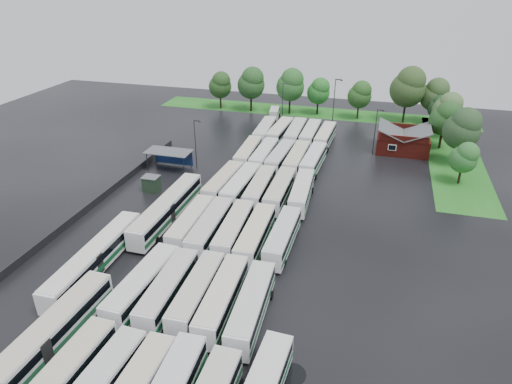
# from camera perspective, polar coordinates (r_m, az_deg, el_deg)

# --- Properties ---
(ground) EXTENTS (160.00, 160.00, 0.00)m
(ground) POSITION_cam_1_polar(r_m,az_deg,el_deg) (61.99, -4.81, -6.63)
(ground) COLOR black
(ground) RESTS_ON ground
(brick_building) EXTENTS (10.07, 8.60, 5.39)m
(brick_building) POSITION_cam_1_polar(r_m,az_deg,el_deg) (96.72, 17.85, 5.94)
(brick_building) COLOR maroon
(brick_building) RESTS_ON ground
(wash_shed) EXTENTS (8.20, 4.20, 3.58)m
(wash_shed) POSITION_cam_1_polar(r_m,az_deg,el_deg) (84.93, -10.75, 4.77)
(wash_shed) COLOR #2D2D30
(wash_shed) RESTS_ON ground
(utility_hut) EXTENTS (2.70, 2.20, 2.62)m
(utility_hut) POSITION_cam_1_polar(r_m,az_deg,el_deg) (77.52, -12.94, 1.03)
(utility_hut) COLOR black
(utility_hut) RESTS_ON ground
(grass_strip_north) EXTENTS (80.00, 10.00, 0.01)m
(grass_strip_north) POSITION_cam_1_polar(r_m,az_deg,el_deg) (119.33, 6.97, 9.88)
(grass_strip_north) COLOR #226E1D
(grass_strip_north) RESTS_ON ground
(grass_strip_east) EXTENTS (10.00, 50.00, 0.01)m
(grass_strip_east) POSITION_cam_1_polar(r_m,az_deg,el_deg) (98.41, 23.50, 4.17)
(grass_strip_east) COLOR #226E1D
(grass_strip_east) RESTS_ON ground
(west_fence) EXTENTS (0.10, 50.00, 1.20)m
(west_fence) POSITION_cam_1_polar(r_m,az_deg,el_deg) (77.29, -18.39, -0.37)
(west_fence) COLOR #2D2D30
(west_fence) RESTS_ON ground
(bus_r0c0) EXTENTS (3.05, 12.40, 3.43)m
(bus_r0c0) POSITION_cam_1_polar(r_m,az_deg,el_deg) (45.56, -22.87, -20.67)
(bus_r0c0) COLOR white
(bus_r0c0) RESTS_ON ground
(bus_r1c0) EXTENTS (3.28, 12.71, 3.51)m
(bus_r1c0) POSITION_cam_1_polar(r_m,az_deg,el_deg) (53.27, -13.97, -11.17)
(bus_r1c0) COLOR white
(bus_r1c0) RESTS_ON ground
(bus_r1c1) EXTENTS (2.94, 12.30, 3.40)m
(bus_r1c1) POSITION_cam_1_polar(r_m,az_deg,el_deg) (52.11, -10.93, -11.85)
(bus_r1c1) COLOR white
(bus_r1c1) RESTS_ON ground
(bus_r1c2) EXTENTS (2.94, 12.21, 3.38)m
(bus_r1c2) POSITION_cam_1_polar(r_m,az_deg,el_deg) (51.21, -7.37, -12.34)
(bus_r1c2) COLOR white
(bus_r1c2) RESTS_ON ground
(bus_r1c3) EXTENTS (3.09, 12.54, 3.47)m
(bus_r1c3) POSITION_cam_1_polar(r_m,az_deg,el_deg) (50.11, -4.26, -13.11)
(bus_r1c3) COLOR white
(bus_r1c3) RESTS_ON ground
(bus_r1c4) EXTENTS (3.19, 12.56, 3.47)m
(bus_r1c4) POSITION_cam_1_polar(r_m,az_deg,el_deg) (48.99, -0.58, -14.11)
(bus_r1c4) COLOR white
(bus_r1c4) RESTS_ON ground
(bus_r2c0) EXTENTS (2.72, 12.15, 3.37)m
(bus_r2c0) POSITION_cam_1_polar(r_m,az_deg,el_deg) (63.65, -8.11, -3.90)
(bus_r2c0) COLOR white
(bus_r2c0) RESTS_ON ground
(bus_r2c1) EXTENTS (2.98, 12.75, 3.53)m
(bus_r2c1) POSITION_cam_1_polar(r_m,az_deg,el_deg) (62.21, -5.76, -4.44)
(bus_r2c1) COLOR white
(bus_r2c1) RESTS_ON ground
(bus_r2c2) EXTENTS (3.14, 12.53, 3.46)m
(bus_r2c2) POSITION_cam_1_polar(r_m,az_deg,el_deg) (61.47, -2.80, -4.77)
(bus_r2c2) COLOR white
(bus_r2c2) RESTS_ON ground
(bus_r2c3) EXTENTS (2.93, 12.63, 3.50)m
(bus_r2c3) POSITION_cam_1_polar(r_m,az_deg,el_deg) (60.29, -0.07, -5.40)
(bus_r2c3) COLOR white
(bus_r2c3) RESTS_ON ground
(bus_r2c4) EXTENTS (2.68, 12.12, 3.37)m
(bus_r2c4) POSITION_cam_1_polar(r_m,az_deg,el_deg) (60.17, 3.33, -5.60)
(bus_r2c4) COLOR white
(bus_r2c4) RESTS_ON ground
(bus_r3c0) EXTENTS (3.18, 12.41, 3.42)m
(bus_r3c0) POSITION_cam_1_polar(r_m,az_deg,el_deg) (74.68, -4.08, 1.15)
(bus_r3c0) COLOR white
(bus_r3c0) RESTS_ON ground
(bus_r3c1) EXTENTS (3.19, 12.82, 3.54)m
(bus_r3c1) POSITION_cam_1_polar(r_m,az_deg,el_deg) (73.46, -1.87, 0.81)
(bus_r3c1) COLOR white
(bus_r3c1) RESTS_ON ground
(bus_r3c2) EXTENTS (2.86, 12.28, 3.40)m
(bus_r3c2) POSITION_cam_1_polar(r_m,az_deg,el_deg) (72.70, 0.48, 0.47)
(bus_r3c2) COLOR white
(bus_r3c2) RESTS_ON ground
(bus_r3c3) EXTENTS (2.68, 12.48, 3.47)m
(bus_r3c3) POSITION_cam_1_polar(r_m,az_deg,el_deg) (71.99, 3.02, 0.19)
(bus_r3c3) COLOR white
(bus_r3c3) RESTS_ON ground
(bus_r3c4) EXTENTS (3.18, 12.32, 3.40)m
(bus_r3c4) POSITION_cam_1_polar(r_m,az_deg,el_deg) (71.78, 5.71, -0.03)
(bus_r3c4) COLOR white
(bus_r3c4) RESTS_ON ground
(bus_r4c0) EXTENTS (2.99, 12.25, 3.39)m
(bus_r4c0) POSITION_cam_1_polar(r_m,az_deg,el_deg) (86.57, -0.98, 4.87)
(bus_r4c0) COLOR white
(bus_r4c0) RESTS_ON ground
(bus_r4c1) EXTENTS (2.67, 12.31, 3.42)m
(bus_r4c1) POSITION_cam_1_polar(r_m,az_deg,el_deg) (85.40, 1.01, 4.57)
(bus_r4c1) COLOR white
(bus_r4c1) RESTS_ON ground
(bus_r4c2) EXTENTS (3.16, 12.33, 3.40)m
(bus_r4c2) POSITION_cam_1_polar(r_m,az_deg,el_deg) (84.70, 3.03, 4.34)
(bus_r4c2) COLOR white
(bus_r4c2) RESTS_ON ground
(bus_r4c3) EXTENTS (2.85, 12.49, 3.47)m
(bus_r4c3) POSITION_cam_1_polar(r_m,az_deg,el_deg) (84.00, 5.11, 4.10)
(bus_r4c3) COLOR white
(bus_r4c3) RESTS_ON ground
(bus_r4c4) EXTENTS (3.17, 12.43, 3.43)m
(bus_r4c4) POSITION_cam_1_polar(r_m,az_deg,el_deg) (83.86, 7.16, 3.94)
(bus_r4c4) COLOR white
(bus_r4c4) RESTS_ON ground
(bus_r5c0) EXTENTS (3.17, 12.56, 3.47)m
(bus_r5c0) POSITION_cam_1_polar(r_m,az_deg,el_deg) (98.42, 1.11, 7.62)
(bus_r5c0) COLOR white
(bus_r5c0) RESTS_ON ground
(bus_r5c1) EXTENTS (3.27, 12.60, 3.47)m
(bus_r5c1) POSITION_cam_1_polar(r_m,az_deg,el_deg) (98.19, 3.03, 7.54)
(bus_r5c1) COLOR white
(bus_r5c1) RESTS_ON ground
(bus_r5c2) EXTENTS (2.90, 12.78, 3.55)m
(bus_r5c2) POSITION_cam_1_polar(r_m,az_deg,el_deg) (97.46, 4.95, 7.35)
(bus_r5c2) COLOR white
(bus_r5c2) RESTS_ON ground
(bus_r5c3) EXTENTS (2.75, 12.52, 3.48)m
(bus_r5c3) POSITION_cam_1_polar(r_m,az_deg,el_deg) (97.13, 6.80, 7.17)
(bus_r5c3) COLOR white
(bus_r5c3) RESTS_ON ground
(bus_r5c4) EXTENTS (3.06, 12.23, 3.38)m
(bus_r5c4) POSITION_cam_1_polar(r_m,az_deg,el_deg) (96.48, 8.64, 6.89)
(bus_r5c4) COLOR white
(bus_r5c4) RESTS_ON ground
(artic_bus_west_a) EXTENTS (3.30, 18.94, 3.50)m
(artic_bus_west_a) POSITION_cam_1_polar(r_m,az_deg,el_deg) (49.46, -25.10, -16.69)
(artic_bus_west_a) COLOR white
(artic_bus_west_a) RESTS_ON ground
(artic_bus_west_b) EXTENTS (2.88, 19.16, 3.55)m
(artic_bus_west_b) POSITION_cam_1_polar(r_m,az_deg,el_deg) (67.72, -11.03, -2.05)
(artic_bus_west_b) COLOR white
(artic_bus_west_b) RESTS_ON ground
(artic_bus_west_c) EXTENTS (2.88, 18.51, 3.43)m
(artic_bus_west_c) POSITION_cam_1_polar(r_m,az_deg,el_deg) (59.29, -19.46, -7.77)
(artic_bus_west_c) COLOR white
(artic_bus_west_c) RESTS_ON ground
(minibus) EXTENTS (2.81, 5.76, 2.41)m
(minibus) POSITION_cam_1_polar(r_m,az_deg,el_deg) (113.22, 2.32, 9.85)
(minibus) COLOR silver
(minibus) RESTS_ON ground
(tree_north_0) EXTENTS (5.85, 5.85, 9.68)m
(tree_north_0) POSITION_cam_1_polar(r_m,az_deg,el_deg) (120.50, -4.46, 13.23)
(tree_north_0) COLOR #2E1F16
(tree_north_0) RESTS_ON ground
(tree_north_1) EXTENTS (6.87, 6.87, 11.37)m
(tree_north_1) POSITION_cam_1_polar(r_m,az_deg,el_deg) (117.50, -0.56, 13.50)
(tree_north_1) COLOR black
(tree_north_1) RESTS_ON ground
(tree_north_2) EXTENTS (6.94, 6.94, 11.50)m
(tree_north_2) POSITION_cam_1_polar(r_m,az_deg,el_deg) (115.59, 4.38, 13.25)
(tree_north_2) COLOR black
(tree_north_2) RESTS_ON ground
(tree_north_3) EXTENTS (5.61, 5.61, 9.30)m
(tree_north_3) POSITION_cam_1_polar(r_m,az_deg,el_deg) (116.13, 7.89, 12.42)
(tree_north_3) COLOR black
(tree_north_3) RESTS_ON ground
(tree_north_4) EXTENTS (5.68, 5.68, 9.40)m
(tree_north_4) POSITION_cam_1_polar(r_m,az_deg,el_deg) (114.22, 12.90, 11.81)
(tree_north_4) COLOR black
(tree_north_4) RESTS_ON ground
(tree_north_5) EXTENTS (8.07, 8.07, 13.37)m
(tree_north_5) POSITION_cam_1_polar(r_m,az_deg,el_deg) (113.59, 18.55, 12.38)
(tree_north_5) COLOR black
(tree_north_5) RESTS_ON ground
(tree_north_6) EXTENTS (6.54, 6.54, 10.84)m
(tree_north_6) POSITION_cam_1_polar(r_m,az_deg,el_deg) (115.69, 21.49, 11.32)
(tree_north_6) COLOR black
(tree_north_6) RESTS_ON ground
(tree_east_0) EXTENTS (4.63, 4.62, 7.65)m
(tree_east_0) POSITION_cam_1_polar(r_m,az_deg,el_deg) (84.21, 24.64, 3.97)
(tree_east_0) COLOR black
(tree_east_0) RESTS_ON ground
(tree_east_1) EXTENTS (6.69, 6.69, 11.08)m
(tree_east_1) POSITION_cam_1_polar(r_m,az_deg,el_deg) (91.90, 24.46, 7.26)
(tree_east_1) COLOR black
(tree_east_1) RESTS_ON ground
(tree_east_2) EXTENTS (6.02, 6.02, 9.97)m
(tree_east_2) POSITION_cam_1_polar(r_m,az_deg,el_deg) (99.45, 22.63, 8.50)
(tree_east_2) COLOR black
(tree_east_2) RESTS_ON ground
(tree_east_3) EXTENTS (6.10, 6.10, 10.10)m
(tree_east_3) POSITION_cam_1_polar(r_m,az_deg,el_deg) (106.44, 22.89, 9.60)
(tree_east_3) COLOR black
(tree_east_3) RESTS_ON ground
(tree_east_4) EXTENTS (4.67, 4.63, 7.68)m
(tree_east_4) POSITION_cam_1_polar(r_m,az_deg,el_deg) (113.27, 21.90, 9.87)
(tree_east_4) COLOR #382B1C
(tree_east_4) RESTS_ON ground
(lamp_post_ne) EXTENTS (1.40, 0.27, 9.07)m
(lamp_post_ne) POSITION_cam_1_polar(r_m,az_deg,el_deg) (92.62, 14.77, 7.70)
(lamp_post_ne) COLOR #2D2D30
(lamp_post_ne) RESTS_ON ground
(lamp_post_nw) EXTENTS (1.41, 0.27, 9.15)m
(lamp_post_nw) POSITION_cam_1_polar(r_m,az_deg,el_deg) (83.73, -7.54, 6.40)
(lamp_post_nw) COLOR #2D2D30
(lamp_post_nw) RESTS_ON ground
(lamp_post_back_w) EXTENTS (1.48, 0.29, 9.62)m
(lamp_post_back_w) POSITION_cam_1_polar(r_m,az_deg,el_deg) (108.22, 3.42, 11.37)
(lamp_post_back_w) COLOR #2D2D30
(lamp_post_back_w) RESTS_ON ground
(lamp_post_back_e) EXTENTS (1.68, 0.33, 10.94)m
(lamp_post_back_e) POSITION_cam_1_polar(r_m,az_deg,el_deg) (107.58, 9.82, 11.37)
(lamp_post_back_e) COLOR #2D2D30
(lamp_post_back_e) RESTS_ON ground
(puddle_0) EXTENTS (5.22, 5.22, 0.01)m
(puddle_0) POSITION_cam_1_polar(r_m,az_deg,el_deg) (49.38, -15.37, -17.89)
(puddle_0) COLOR black
(puddle_0) RESTS_ON ground
(puddle_2) EXTENTS (5.35, 5.35, 0.01)m
(puddle_2) POSITION_cam_1_polar(r_m,az_deg,el_deg) (65.82, -12.66, -5.10)
(puddle_2) COLOR black
(puddle_2) RESTS_ON ground
(puddle_3) EXTENTS (2.81, 2.81, 0.01)m
(puddle_3) POSITION_cam_1_polar(r_m,az_deg,el_deg) (59.23, -1.85, -8.29)
(puddle_3) COLOR black
(puddle_3) RESTS_ON ground
(puddle_4) EXTENTS (2.80, 2.80, 0.01)m
(puddle_4) POSITION_cam_1_polar(r_m,az_deg,el_deg) (45.37, 4.43, -21.76)
(puddle_4) COLOR black
(puddle_4) RESTS_ON ground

